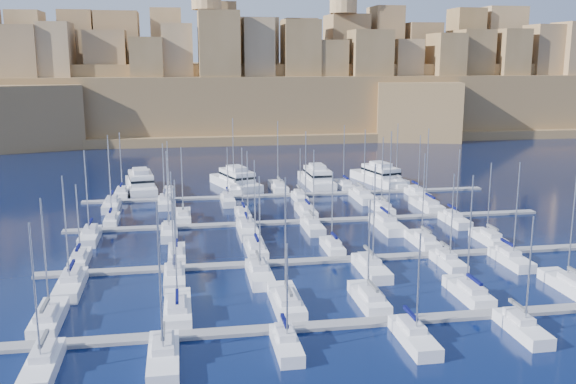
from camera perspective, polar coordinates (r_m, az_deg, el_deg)
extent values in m
plane|color=black|center=(103.07, 3.29, -4.07)|extent=(600.00, 600.00, 0.00)
cube|color=slate|center=(72.13, 9.41, -11.22)|extent=(84.00, 2.00, 0.40)
cube|color=slate|center=(91.87, 4.96, -5.97)|extent=(84.00, 2.00, 0.40)
cube|color=slate|center=(112.45, 2.15, -2.59)|extent=(84.00, 2.00, 0.40)
cube|color=slate|center=(133.48, 0.24, -0.27)|extent=(84.00, 2.00, 0.40)
cube|color=white|center=(75.19, -20.47, -10.58)|extent=(2.85, 9.51, 1.68)
cube|color=silver|center=(73.89, -20.67, -10.00)|extent=(2.00, 4.28, 0.70)
cylinder|color=#9EA0A8|center=(73.32, -20.80, -5.29)|extent=(0.18, 0.18, 12.51)
cube|color=#595B60|center=(73.09, -20.80, -9.37)|extent=(0.35, 3.80, 0.35)
cube|color=white|center=(73.97, -9.77, -10.34)|extent=(2.99, 9.98, 1.70)
cube|color=silver|center=(72.60, -9.81, -9.76)|extent=(2.10, 4.49, 0.70)
cylinder|color=#9EA0A8|center=(72.01, -9.98, -4.75)|extent=(0.18, 0.18, 13.04)
cube|color=#06093D|center=(71.75, -9.84, -9.12)|extent=(0.35, 3.99, 0.35)
cube|color=white|center=(75.00, -0.16, -9.83)|extent=(3.11, 10.35, 1.72)
cube|color=silver|center=(73.61, -0.03, -9.25)|extent=(2.17, 4.66, 0.70)
cylinder|color=#9EA0A8|center=(72.99, -0.23, -4.02)|extent=(0.18, 0.18, 13.77)
cube|color=#595B60|center=(72.76, 0.04, -8.62)|extent=(0.35, 4.14, 0.35)
cube|color=white|center=(76.62, 7.19, -9.47)|extent=(2.78, 9.28, 1.66)
cube|color=silver|center=(75.37, 7.42, -8.88)|extent=(1.95, 4.18, 0.70)
cylinder|color=#9EA0A8|center=(74.97, 7.21, -4.81)|extent=(0.18, 0.18, 11.04)
cube|color=#595B60|center=(74.59, 7.54, -8.25)|extent=(0.35, 3.71, 0.35)
cube|color=white|center=(80.90, 15.71, -8.66)|extent=(2.78, 9.26, 1.66)
cube|color=silver|center=(79.72, 16.05, -8.09)|extent=(1.94, 4.17, 0.70)
cylinder|color=#9EA0A8|center=(79.02, 15.88, -3.38)|extent=(0.18, 0.18, 13.52)
cube|color=#06093D|center=(78.98, 16.23, -7.48)|extent=(0.35, 3.70, 0.35)
cube|color=white|center=(87.51, 23.70, -7.66)|extent=(2.92, 9.74, 1.69)
cube|color=silver|center=(86.37, 24.12, -7.11)|extent=(2.04, 4.38, 0.70)
cylinder|color=#9EA0A8|center=(85.83, 23.94, -2.86)|extent=(0.18, 0.18, 13.17)
cube|color=white|center=(64.76, -20.99, -14.36)|extent=(2.73, 9.12, 1.66)
cube|color=silver|center=(65.08, -20.91, -13.08)|extent=(1.91, 4.10, 0.70)
cylinder|color=#9EA0A8|center=(61.56, -21.58, -8.40)|extent=(0.18, 0.18, 12.98)
cube|color=#595B60|center=(65.06, -20.90, -12.07)|extent=(0.35, 3.65, 0.35)
cube|color=white|center=(63.22, -10.99, -14.40)|extent=(2.89, 9.63, 1.68)
cube|color=silver|center=(63.58, -11.02, -13.06)|extent=(2.02, 4.34, 0.70)
cylinder|color=#9EA0A8|center=(59.65, -11.31, -7.62)|extent=(0.18, 0.18, 14.50)
cube|color=#595B60|center=(63.59, -11.05, -12.02)|extent=(0.35, 3.85, 0.35)
cube|color=white|center=(64.73, -0.14, -13.56)|extent=(2.35, 7.83, 1.59)
cube|color=silver|center=(64.95, -0.26, -12.36)|extent=(1.64, 3.52, 0.70)
cylinder|color=#9EA0A8|center=(62.13, -0.08, -8.96)|extent=(0.18, 0.18, 9.81)
cube|color=#06093D|center=(64.88, -0.31, -11.37)|extent=(0.35, 3.13, 0.35)
cube|color=white|center=(67.43, 11.16, -12.69)|extent=(2.66, 8.86, 1.64)
cube|color=silver|center=(67.71, 10.93, -11.49)|extent=(1.86, 3.99, 0.70)
cylinder|color=#9EA0A8|center=(64.80, 11.51, -8.02)|extent=(0.18, 0.18, 10.33)
cube|color=#06093D|center=(67.69, 10.83, -10.53)|extent=(0.35, 3.55, 0.35)
cube|color=white|center=(72.47, 20.11, -11.43)|extent=(2.52, 8.40, 1.62)
cube|color=silver|center=(72.71, 19.85, -10.35)|extent=(1.76, 3.78, 0.70)
cylinder|color=#9EA0A8|center=(69.88, 20.66, -6.60)|extent=(0.18, 0.18, 11.50)
cube|color=#595B60|center=(72.67, 19.74, -9.46)|extent=(0.35, 3.36, 0.35)
cube|color=white|center=(94.80, -17.98, -5.77)|extent=(2.35, 7.83, 1.59)
cube|color=silver|center=(93.73, -18.09, -5.25)|extent=(1.64, 3.52, 0.70)
cylinder|color=#9EA0A8|center=(93.64, -18.17, -2.34)|extent=(0.18, 0.18, 9.94)
cube|color=#06093D|center=(93.06, -18.17, -4.70)|extent=(0.35, 3.13, 0.35)
cube|color=white|center=(93.79, -9.85, -5.54)|extent=(2.40, 8.00, 1.60)
cube|color=silver|center=(92.68, -9.87, -5.01)|extent=(1.68, 3.60, 0.70)
cylinder|color=#9EA0A8|center=(92.61, -9.97, -2.01)|extent=(0.18, 0.18, 10.11)
cube|color=#06093D|center=(92.00, -9.90, -4.46)|extent=(0.35, 3.20, 0.35)
cube|color=white|center=(94.94, -2.90, -5.14)|extent=(2.77, 9.23, 1.66)
cube|color=silver|center=(93.72, -2.84, -4.61)|extent=(1.94, 4.16, 0.70)
cylinder|color=#9EA0A8|center=(93.56, -2.97, -0.93)|extent=(0.18, 0.18, 12.44)
cube|color=#06093D|center=(92.98, -2.81, -4.07)|extent=(0.35, 3.69, 0.35)
cube|color=white|center=(96.17, 3.95, -4.95)|extent=(2.32, 7.75, 1.59)
cube|color=silver|center=(95.13, 4.07, -4.42)|extent=(1.63, 3.49, 0.70)
cylinder|color=#9EA0A8|center=(94.96, 3.95, -1.36)|extent=(0.18, 0.18, 10.61)
cube|color=#06093D|center=(94.48, 4.14, -3.88)|extent=(0.35, 3.10, 0.35)
cube|color=white|center=(100.97, 11.86, -4.35)|extent=(2.69, 8.98, 1.65)
cube|color=silver|center=(99.85, 12.08, -3.84)|extent=(1.89, 4.04, 0.70)
cylinder|color=#9EA0A8|center=(99.63, 11.95, -0.28)|extent=(0.18, 0.18, 12.79)
cube|color=#595B60|center=(99.17, 12.20, -3.32)|extent=(0.35, 3.59, 0.35)
cube|color=white|center=(105.05, 17.34, -4.01)|extent=(2.55, 8.49, 1.62)
cube|color=silver|center=(104.02, 17.59, -3.52)|extent=(1.78, 3.82, 0.70)
cylinder|color=#9EA0A8|center=(103.91, 17.45, -0.56)|extent=(0.18, 0.18, 11.15)
cube|color=#595B60|center=(103.40, 17.73, -3.02)|extent=(0.35, 3.40, 0.35)
cube|color=white|center=(84.49, -18.75, -7.95)|extent=(3.00, 9.99, 1.70)
cube|color=silver|center=(85.04, -18.70, -6.96)|extent=(2.10, 4.49, 0.70)
cylinder|color=#9EA0A8|center=(81.87, -19.15, -3.16)|extent=(0.18, 0.18, 13.17)
cube|color=#06093D|center=(85.19, -18.69, -6.19)|extent=(0.35, 4.00, 0.35)
cube|color=white|center=(83.87, -10.05, -7.65)|extent=(2.67, 8.89, 1.64)
cube|color=silver|center=(84.33, -10.07, -6.70)|extent=(1.87, 4.00, 0.70)
cylinder|color=#9EA0A8|center=(81.27, -10.24, -2.80)|extent=(0.18, 0.18, 13.24)
cube|color=#06093D|center=(84.43, -10.10, -5.93)|extent=(0.35, 3.56, 0.35)
cube|color=white|center=(84.08, -2.53, -7.41)|extent=(2.87, 9.57, 1.68)
cube|color=silver|center=(84.60, -2.62, -6.44)|extent=(2.01, 4.31, 0.70)
cylinder|color=#9EA0A8|center=(81.57, -2.54, -2.86)|extent=(0.18, 0.18, 12.35)
cube|color=#595B60|center=(84.72, -2.67, -5.66)|extent=(0.35, 3.83, 0.35)
cube|color=white|center=(86.95, 7.42, -6.83)|extent=(2.96, 9.85, 1.69)
cube|color=silver|center=(87.48, 7.26, -5.89)|extent=(2.07, 4.43, 0.70)
cylinder|color=#9EA0A8|center=(84.37, 7.66, -2.04)|extent=(0.18, 0.18, 13.53)
cube|color=#595B60|center=(87.61, 7.18, -5.14)|extent=(0.35, 3.94, 0.35)
cube|color=white|center=(91.56, 14.06, -6.16)|extent=(2.43, 8.10, 1.61)
cube|color=silver|center=(91.92, 13.89, -5.33)|extent=(1.70, 3.65, 0.70)
cylinder|color=#9EA0A8|center=(89.39, 14.38, -2.14)|extent=(0.18, 0.18, 11.83)
cube|color=#595B60|center=(91.98, 13.83, -4.63)|extent=(0.35, 3.24, 0.35)
cube|color=white|center=(95.17, 19.22, -5.77)|extent=(2.67, 8.89, 1.64)
cube|color=silver|center=(95.58, 19.01, -4.95)|extent=(1.87, 4.00, 0.70)
cylinder|color=#9EA0A8|center=(92.91, 19.66, -1.50)|extent=(0.18, 0.18, 13.14)
cube|color=#06093D|center=(95.67, 18.93, -4.27)|extent=(0.35, 3.55, 0.35)
cube|color=white|center=(115.35, -15.39, -2.50)|extent=(2.23, 7.43, 1.57)
cube|color=silver|center=(114.36, -15.45, -2.04)|extent=(1.56, 3.35, 0.70)
cylinder|color=#9EA0A8|center=(114.32, -15.55, 0.71)|extent=(0.18, 0.18, 11.45)
cube|color=#06093D|center=(113.76, -15.50, -1.57)|extent=(0.35, 2.97, 0.35)
cube|color=white|center=(115.33, -9.29, -2.21)|extent=(2.62, 8.74, 1.64)
cube|color=silver|center=(114.21, -9.31, -1.75)|extent=(1.84, 3.93, 0.70)
cylinder|color=#9EA0A8|center=(114.35, -9.41, 1.07)|extent=(0.18, 0.18, 11.63)
cube|color=#595B60|center=(113.54, -9.32, -1.29)|extent=(0.35, 3.50, 0.35)
cube|color=white|center=(115.47, -4.03, -2.08)|extent=(2.40, 8.00, 1.60)
cube|color=silver|center=(114.42, -4.00, -1.61)|extent=(1.68, 3.60, 0.70)
cylinder|color=#9EA0A8|center=(114.47, -4.10, 1.13)|extent=(0.18, 0.18, 11.39)
cube|color=#06093D|center=(113.79, -3.99, -1.14)|extent=(0.35, 3.20, 0.35)
cube|color=white|center=(117.67, 1.60, -1.77)|extent=(2.75, 9.16, 1.66)
cube|color=silver|center=(116.52, 1.69, -1.31)|extent=(1.92, 4.12, 0.70)
cylinder|color=#9EA0A8|center=(116.52, 1.58, 2.00)|extent=(0.18, 0.18, 13.91)
cube|color=#06093D|center=(115.85, 1.74, -0.86)|extent=(0.35, 3.66, 0.35)
cube|color=white|center=(120.99, 8.34, -1.52)|extent=(2.59, 8.64, 1.63)
cube|color=silver|center=(119.93, 8.48, -1.07)|extent=(1.81, 3.89, 0.70)
cylinder|color=#9EA0A8|center=(119.95, 8.37, 1.85)|extent=(0.18, 0.18, 12.64)
cube|color=#595B60|center=(119.30, 8.56, -0.62)|extent=(0.35, 3.45, 0.35)
cube|color=white|center=(125.02, 12.20, -1.20)|extent=(3.22, 10.73, 1.74)
cube|color=silver|center=(123.78, 12.41, -0.76)|extent=(2.25, 4.83, 0.70)
cylinder|color=#9EA0A8|center=(124.02, 12.27, 2.36)|extent=(0.18, 0.18, 13.84)
cube|color=#06093D|center=(123.08, 12.53, -0.34)|extent=(0.35, 4.29, 0.35)
cube|color=white|center=(105.71, -17.19, -3.89)|extent=(2.76, 9.20, 1.66)
cube|color=silver|center=(106.29, -17.16, -3.14)|extent=(1.93, 4.14, 0.70)
cylinder|color=#9EA0A8|center=(103.58, -17.47, -0.04)|extent=(0.18, 0.18, 13.06)
cube|color=#06093D|center=(106.48, -17.17, -2.54)|extent=(0.35, 3.68, 0.35)
cube|color=white|center=(105.01, -10.50, -3.66)|extent=(2.59, 8.64, 1.63)
cube|color=silver|center=(105.55, -10.52, -2.93)|extent=(1.81, 3.89, 0.70)
cylinder|color=#9EA0A8|center=(102.93, -10.65, 0.11)|extent=(0.18, 0.18, 12.65)
cube|color=#595B60|center=(105.70, -10.54, -2.32)|extent=(0.35, 3.46, 0.35)
cube|color=white|center=(104.89, -3.60, -3.48)|extent=(2.97, 9.90, 1.70)
cube|color=silver|center=(105.53, -3.66, -2.71)|extent=(2.08, 4.46, 0.70)
cylinder|color=#9EA0A8|center=(102.76, -3.62, 0.23)|extent=(0.18, 0.18, 12.36)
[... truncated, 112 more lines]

